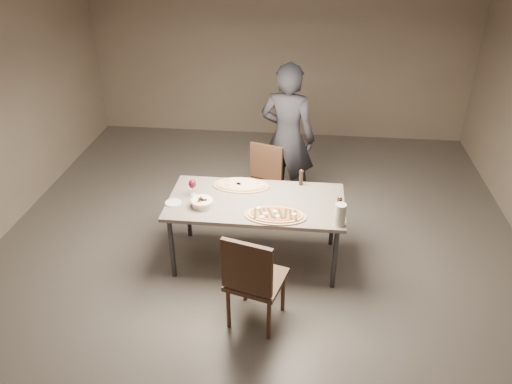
# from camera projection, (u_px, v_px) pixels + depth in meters

# --- Properties ---
(room) EXTENTS (7.00, 7.00, 7.00)m
(room) POSITION_uv_depth(u_px,v_px,m) (256.00, 142.00, 4.78)
(room) COLOR #59534D
(room) RESTS_ON ground
(dining_table) EXTENTS (1.80, 0.90, 0.75)m
(dining_table) POSITION_uv_depth(u_px,v_px,m) (256.00, 205.00, 5.13)
(dining_table) COLOR slate
(dining_table) RESTS_ON ground
(zucchini_pizza) EXTENTS (0.61, 0.34, 0.05)m
(zucchini_pizza) POSITION_uv_depth(u_px,v_px,m) (275.00, 215.00, 4.83)
(zucchini_pizza) COLOR tan
(zucchini_pizza) RESTS_ON dining_table
(ham_pizza) EXTENTS (0.61, 0.34, 0.04)m
(ham_pizza) POSITION_uv_depth(u_px,v_px,m) (241.00, 185.00, 5.35)
(ham_pizza) COLOR tan
(ham_pizza) RESTS_ON dining_table
(bread_basket) EXTENTS (0.23, 0.23, 0.08)m
(bread_basket) POSITION_uv_depth(u_px,v_px,m) (202.00, 202.00, 4.98)
(bread_basket) COLOR #F3ECC5
(bread_basket) RESTS_ON dining_table
(oil_dish) EXTENTS (0.12, 0.12, 0.01)m
(oil_dish) POSITION_uv_depth(u_px,v_px,m) (295.00, 215.00, 4.85)
(oil_dish) COLOR white
(oil_dish) RESTS_ON dining_table
(pepper_mill_left) EXTENTS (0.05, 0.05, 0.20)m
(pepper_mill_left) POSITION_uv_depth(u_px,v_px,m) (339.00, 206.00, 4.83)
(pepper_mill_left) COLOR black
(pepper_mill_left) RESTS_ON dining_table
(pepper_mill_right) EXTENTS (0.05, 0.05, 0.19)m
(pepper_mill_right) POSITION_uv_depth(u_px,v_px,m) (301.00, 178.00, 5.34)
(pepper_mill_right) COLOR black
(pepper_mill_right) RESTS_ON dining_table
(carafe) EXTENTS (0.11, 0.11, 0.22)m
(carafe) POSITION_uv_depth(u_px,v_px,m) (340.00, 215.00, 4.66)
(carafe) COLOR silver
(carafe) RESTS_ON dining_table
(wine_glass) EXTENTS (0.08, 0.08, 0.18)m
(wine_glass) POSITION_uv_depth(u_px,v_px,m) (192.00, 184.00, 5.14)
(wine_glass) COLOR silver
(wine_glass) RESTS_ON dining_table
(side_plate) EXTENTS (0.16, 0.16, 0.01)m
(side_plate) POSITION_uv_depth(u_px,v_px,m) (173.00, 203.00, 5.05)
(side_plate) COLOR white
(side_plate) RESTS_ON dining_table
(chair_near) EXTENTS (0.58, 0.58, 1.00)m
(chair_near) POSITION_uv_depth(u_px,v_px,m) (252.00, 277.00, 4.34)
(chair_near) COLOR #40281B
(chair_near) RESTS_ON ground
(chair_far) EXTENTS (0.54, 0.54, 0.91)m
(chair_far) POSITION_uv_depth(u_px,v_px,m) (262.00, 179.00, 6.01)
(chair_far) COLOR #40281B
(chair_far) RESTS_ON ground
(diner) EXTENTS (0.76, 0.59, 1.85)m
(diner) POSITION_uv_depth(u_px,v_px,m) (287.00, 138.00, 6.02)
(diner) COLOR black
(diner) RESTS_ON ground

